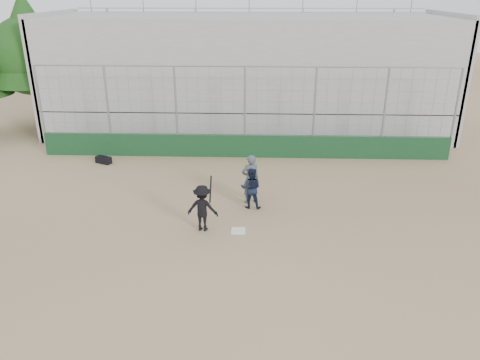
{
  "coord_description": "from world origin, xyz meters",
  "views": [
    {
      "loc": [
        0.54,
        -12.88,
        7.01
      ],
      "look_at": [
        0.0,
        1.4,
        1.15
      ],
      "focal_mm": 35.0,
      "sensor_mm": 36.0,
      "label": 1
    }
  ],
  "objects_px": {
    "batter_at_plate": "(202,208)",
    "equipment_bag": "(104,160)",
    "catcher_crouched": "(251,195)",
    "umpire": "(250,181)"
  },
  "relations": [
    {
      "from": "batter_at_plate",
      "to": "umpire",
      "type": "xyz_separation_m",
      "value": [
        1.44,
        2.1,
        0.05
      ]
    },
    {
      "from": "batter_at_plate",
      "to": "umpire",
      "type": "height_order",
      "value": "batter_at_plate"
    },
    {
      "from": "umpire",
      "to": "equipment_bag",
      "type": "distance_m",
      "value": 7.46
    },
    {
      "from": "catcher_crouched",
      "to": "equipment_bag",
      "type": "relative_size",
      "value": 1.33
    },
    {
      "from": "catcher_crouched",
      "to": "equipment_bag",
      "type": "bearing_deg",
      "value": 146.75
    },
    {
      "from": "catcher_crouched",
      "to": "umpire",
      "type": "height_order",
      "value": "umpire"
    },
    {
      "from": "batter_at_plate",
      "to": "equipment_bag",
      "type": "xyz_separation_m",
      "value": [
        -4.97,
        5.84,
        -0.6
      ]
    },
    {
      "from": "batter_at_plate",
      "to": "equipment_bag",
      "type": "bearing_deg",
      "value": 130.4
    },
    {
      "from": "batter_at_plate",
      "to": "equipment_bag",
      "type": "height_order",
      "value": "batter_at_plate"
    },
    {
      "from": "umpire",
      "to": "equipment_bag",
      "type": "bearing_deg",
      "value": -50.24
    }
  ]
}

